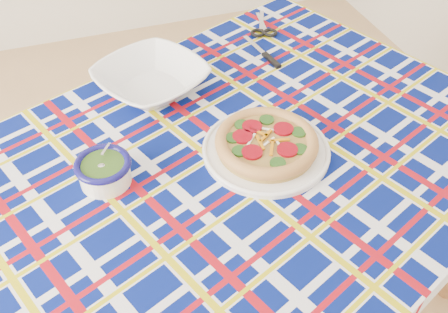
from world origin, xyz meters
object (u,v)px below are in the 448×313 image
object	(u,v)px
dining_table	(202,202)
main_focaccia_plate	(266,143)
pesto_bowl	(104,169)
serving_bowl	(151,80)

from	to	relation	value
dining_table	main_focaccia_plate	bearing A→B (deg)	-11.09
dining_table	pesto_bowl	bearing A→B (deg)	139.40
pesto_bowl	main_focaccia_plate	bearing A→B (deg)	-4.31
pesto_bowl	serving_bowl	bearing A→B (deg)	59.92
main_focaccia_plate	serving_bowl	bearing A→B (deg)	120.93
dining_table	pesto_bowl	distance (m)	0.26
main_focaccia_plate	serving_bowl	size ratio (longest dim) A/B	1.10
main_focaccia_plate	pesto_bowl	world-z (taller)	pesto_bowl
pesto_bowl	serving_bowl	xyz separation A→B (m)	(0.19, 0.33, -0.00)
dining_table	serving_bowl	size ratio (longest dim) A/B	6.50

